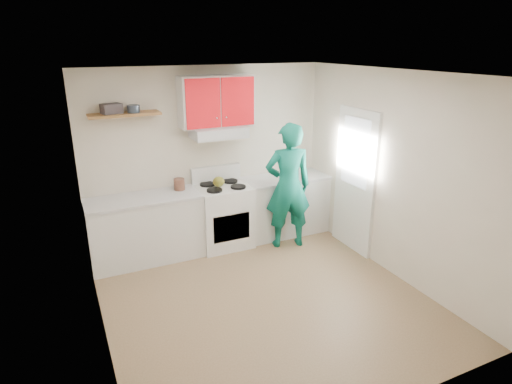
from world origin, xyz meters
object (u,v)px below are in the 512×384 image
kettle (219,182)px  crock (179,185)px  tin (134,109)px  stove (223,216)px  person (288,186)px

kettle → crock: size_ratio=0.93×
kettle → tin: bearing=152.4°
stove → kettle: 0.54m
tin → crock: size_ratio=0.88×
crock → person: bearing=-20.1°
stove → person: bearing=-25.7°
stove → person: size_ratio=0.50×
tin → crock: bearing=-2.9°
stove → person: (0.85, -0.41, 0.47)m
stove → kettle: kettle is taller
tin → person: bearing=-15.7°
kettle → person: person is taller
stove → tin: (-1.13, 0.15, 1.63)m
kettle → crock: (-0.56, 0.09, -0.00)m
tin → kettle: bearing=-6.2°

